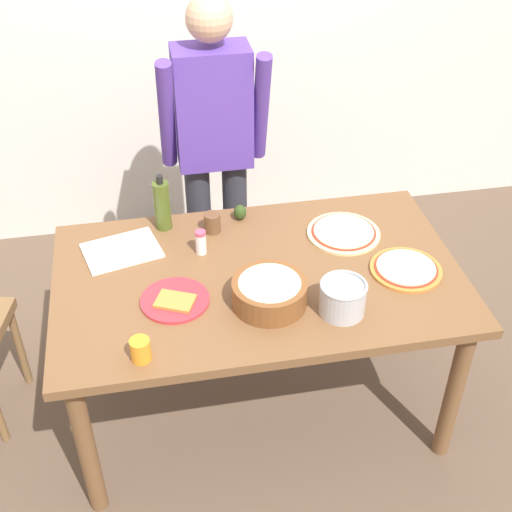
{
  "coord_description": "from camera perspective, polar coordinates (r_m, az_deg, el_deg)",
  "views": [
    {
      "loc": [
        -0.4,
        -2.06,
        2.44
      ],
      "look_at": [
        0.0,
        0.05,
        0.81
      ],
      "focal_mm": 47.91,
      "sensor_mm": 36.0,
      "label": 1
    }
  ],
  "objects": [
    {
      "name": "wall_back",
      "position": [
        3.85,
        -4.53,
        19.93
      ],
      "size": [
        5.6,
        0.1,
        2.6
      ],
      "primitive_type": "cube",
      "color": "silver",
      "rests_on": "ground"
    },
    {
      "name": "cutting_board_white",
      "position": [
        2.85,
        -11.15,
        0.45
      ],
      "size": [
        0.34,
        0.29,
        0.01
      ],
      "primitive_type": "cube",
      "rotation": [
        0.0,
        0.0,
        0.25
      ],
      "color": "white",
      "rests_on": "dining_table"
    },
    {
      "name": "cup_orange",
      "position": [
        2.35,
        -9.62,
        -7.73
      ],
      "size": [
        0.07,
        0.07,
        0.08
      ],
      "primitive_type": "cylinder",
      "color": "orange",
      "rests_on": "dining_table"
    },
    {
      "name": "person_cook",
      "position": [
        3.21,
        -3.49,
        9.27
      ],
      "size": [
        0.49,
        0.25,
        1.62
      ],
      "color": "#2D2D38",
      "rests_on": "ground"
    },
    {
      "name": "olive_oil_bottle",
      "position": [
        2.91,
        -7.84,
        4.24
      ],
      "size": [
        0.07,
        0.07,
        0.26
      ],
      "color": "#47561E",
      "rests_on": "dining_table"
    },
    {
      "name": "pizza_cooked_on_tray",
      "position": [
        2.76,
        12.41,
        -1.06
      ],
      "size": [
        0.28,
        0.28,
        0.02
      ],
      "color": "#C67A33",
      "rests_on": "dining_table"
    },
    {
      "name": "plate_with_slice",
      "position": [
        2.57,
        -6.79,
        -3.69
      ],
      "size": [
        0.26,
        0.26,
        0.02
      ],
      "color": "red",
      "rests_on": "dining_table"
    },
    {
      "name": "ground",
      "position": [
        3.22,
        0.17,
        -12.09
      ],
      "size": [
        8.0,
        8.0,
        0.0
      ],
      "primitive_type": "plane",
      "color": "brown"
    },
    {
      "name": "steel_pot",
      "position": [
        2.5,
        7.24,
        -3.47
      ],
      "size": [
        0.17,
        0.17,
        0.13
      ],
      "color": "#B7B7BC",
      "rests_on": "dining_table"
    },
    {
      "name": "salt_shaker",
      "position": [
        2.77,
        -4.63,
        1.16
      ],
      "size": [
        0.04,
        0.04,
        0.11
      ],
      "color": "white",
      "rests_on": "dining_table"
    },
    {
      "name": "cup_small_brown",
      "position": [
        2.9,
        -3.67,
        2.79
      ],
      "size": [
        0.07,
        0.07,
        0.08
      ],
      "primitive_type": "cylinder",
      "color": "brown",
      "rests_on": "dining_table"
    },
    {
      "name": "avocado",
      "position": [
        2.98,
        -1.35,
        3.68
      ],
      "size": [
        0.06,
        0.06,
        0.07
      ],
      "primitive_type": "ellipsoid",
      "color": "#2D4219",
      "rests_on": "dining_table"
    },
    {
      "name": "dining_table",
      "position": [
        2.75,
        0.19,
        -2.96
      ],
      "size": [
        1.6,
        0.96,
        0.76
      ],
      "color": "brown",
      "rests_on": "ground"
    },
    {
      "name": "pizza_raw_on_board",
      "position": [
        2.92,
        7.32,
        1.94
      ],
      "size": [
        0.31,
        0.31,
        0.02
      ],
      "color": "beige",
      "rests_on": "dining_table"
    },
    {
      "name": "popcorn_bowl",
      "position": [
        2.51,
        1.13,
        -2.91
      ],
      "size": [
        0.28,
        0.28,
        0.11
      ],
      "color": "brown",
      "rests_on": "dining_table"
    }
  ]
}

